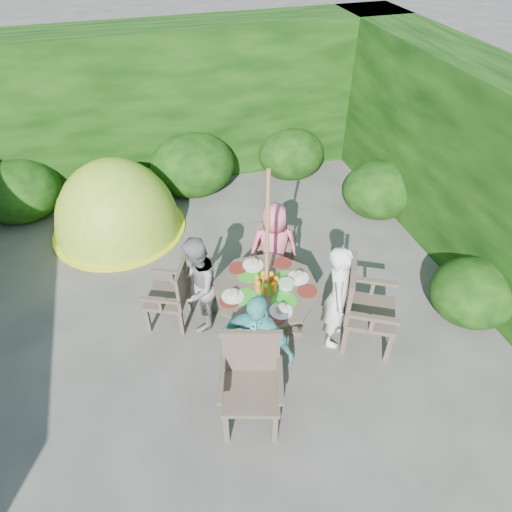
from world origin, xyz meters
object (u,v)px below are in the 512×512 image
object	(u,v)px
patio_table	(266,295)
child_left	(197,286)
parasol_pole	(267,261)
garden_chair_front	(251,379)
garden_chair_left	(173,293)
garden_chair_back	(275,244)
dome_tent	(121,230)
child_right	(338,297)
child_back	(274,248)
garden_chair_right	(363,306)
child_front	(256,346)

from	to	relation	value
patio_table	child_left	world-z (taller)	child_left
parasol_pole	garden_chair_front	xyz separation A→B (m)	(-0.46, -0.99, -0.57)
garden_chair_left	garden_chair_back	distance (m)	1.56
patio_table	dome_tent	size ratio (longest dim) A/B	0.71
garden_chair_back	child_right	world-z (taller)	child_right
patio_table	parasol_pole	world-z (taller)	parasol_pole
child_right	dome_tent	xyz separation A→B (m)	(-2.28, 2.90, -0.68)
child_left	garden_chair_back	bearing A→B (deg)	141.90
garden_chair_left	dome_tent	size ratio (longest dim) A/B	0.39
child_back	child_left	bearing A→B (deg)	34.19
patio_table	child_right	bearing A→B (deg)	-24.54
patio_table	child_left	bearing A→B (deg)	155.60
garden_chair_left	garden_chair_back	xyz separation A→B (m)	(1.45, 0.55, -0.02)
child_back	garden_chair_right	bearing A→B (deg)	133.06
patio_table	garden_chair_right	world-z (taller)	garden_chair_right
garden_chair_left	parasol_pole	bearing A→B (deg)	89.25
garden_chair_back	child_left	world-z (taller)	child_left
child_front	dome_tent	size ratio (longest dim) A/B	0.59
garden_chair_right	child_front	size ratio (longest dim) A/B	0.77
parasol_pole	garden_chair_front	distance (m)	1.23
garden_chair_back	child_back	size ratio (longest dim) A/B	0.67
garden_chair_left	child_right	distance (m)	1.91
garden_chair_back	child_left	size ratio (longest dim) A/B	0.67
child_right	child_back	distance (m)	1.13
garden_chair_right	child_front	world-z (taller)	child_front
garden_chair_front	parasol_pole	bearing A→B (deg)	81.99
garden_chair_front	child_back	distance (m)	1.89
patio_table	garden_chair_front	world-z (taller)	garden_chair_front
garden_chair_left	garden_chair_front	bearing A→B (deg)	44.22
patio_table	child_back	distance (m)	0.80
patio_table	garden_chair_front	bearing A→B (deg)	-115.29
child_front	dome_tent	xyz separation A→B (m)	(-1.22, 3.30, -0.68)
garden_chair_left	child_left	xyz separation A→B (m)	(0.27, -0.13, 0.16)
child_right	child_front	distance (m)	1.13
parasol_pole	garden_chair_back	size ratio (longest dim) A/B	2.59
child_left	child_back	size ratio (longest dim) A/B	1.00
garden_chair_front	garden_chair_back	bearing A→B (deg)	82.44
parasol_pole	child_front	size ratio (longest dim) A/B	1.63
child_left	child_front	xyz separation A→B (m)	(0.40, -1.06, 0.04)
patio_table	parasol_pole	xyz separation A→B (m)	(-0.00, 0.00, 0.50)
child_left	dome_tent	world-z (taller)	child_left
patio_table	garden_chair_right	size ratio (longest dim) A/B	1.55
garden_chair_right	garden_chair_front	bearing A→B (deg)	139.04
child_left	dome_tent	distance (m)	2.47
garden_chair_right	child_left	world-z (taller)	child_left
parasol_pole	dome_tent	distance (m)	3.20
garden_chair_left	child_left	size ratio (longest dim) A/B	0.70
garden_chair_back	child_right	xyz separation A→B (m)	(0.28, -1.34, 0.22)
child_right	child_left	bearing A→B (deg)	93.56
garden_chair_right	child_right	bearing A→B (deg)	95.35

